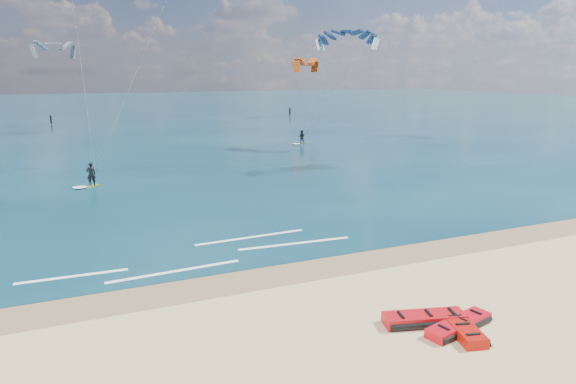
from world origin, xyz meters
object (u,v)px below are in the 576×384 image
Objects in this scene: packed_kite_right at (463,335)px; kitesurfer_far at (325,82)px; packed_kite_mid at (424,324)px; packed_kite_left at (459,329)px; kitesurfer_main at (105,67)px.

packed_kite_right is 44.71m from kitesurfer_far.
packed_kite_mid is at bearing 45.51° from packed_kite_right.
kitesurfer_far is (16.74, 39.93, 7.26)m from packed_kite_mid.
kitesurfer_far is (15.93, 40.71, 7.26)m from packed_kite_left.
kitesurfer_main is at bearing -139.58° from kitesurfer_far.
kitesurfer_far reaches higher than packed_kite_mid.
packed_kite_left is at bearing -3.72° from packed_kite_right.
packed_kite_mid is 0.18× the size of kitesurfer_main.
packed_kite_mid is at bearing -104.45° from kitesurfer_far.
kitesurfer_far is at bearing 82.30° from packed_kite_mid.
kitesurfer_far is at bearing -6.28° from packed_kite_right.
packed_kite_left is 0.18× the size of kitesurfer_main.
kitesurfer_main is 1.19× the size of kitesurfer_far.
packed_kite_mid is at bearing -111.20° from kitesurfer_main.
packed_kite_right is 0.13× the size of kitesurfer_main.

